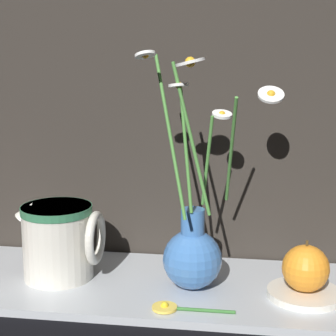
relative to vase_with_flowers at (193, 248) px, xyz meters
name	(u,v)px	position (x,y,z in m)	size (l,w,h in m)	color
ground_plane	(158,290)	(-0.06, 0.01, -0.08)	(6.00, 6.00, 0.00)	black
shelf	(158,286)	(-0.06, 0.01, -0.07)	(0.88, 0.25, 0.01)	#B2B7BC
vase_with_flowers	(193,248)	(0.00, 0.00, 0.00)	(0.21, 0.14, 0.36)	#3F72B7
ceramic_pitcher	(60,238)	(-0.22, 0.01, 0.00)	(0.14, 0.11, 0.13)	beige
saucer_plate	(304,294)	(0.17, -0.01, -0.06)	(0.11, 0.11, 0.01)	silver
orange_fruit	(306,268)	(0.17, -0.01, -0.02)	(0.07, 0.07, 0.08)	orange
loose_daisy	(174,308)	(-0.02, -0.08, -0.06)	(0.12, 0.04, 0.01)	#336B2D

